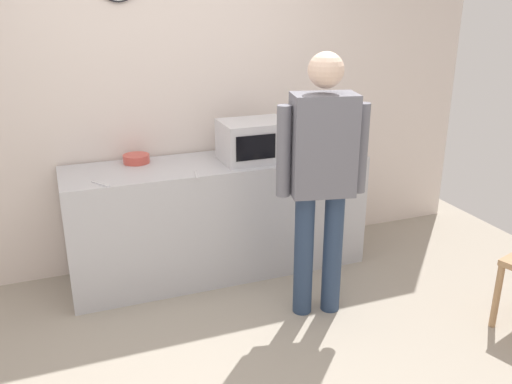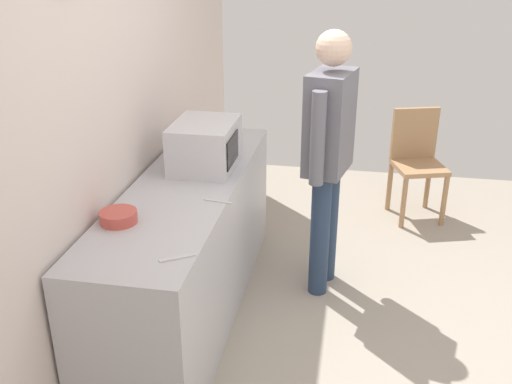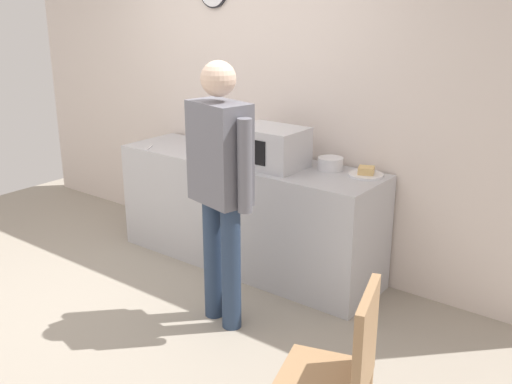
# 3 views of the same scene
# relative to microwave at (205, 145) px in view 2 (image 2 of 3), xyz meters

# --- Properties ---
(ground_plane) EXTENTS (6.00, 6.00, 0.00)m
(ground_plane) POSITION_rel_microwave_xyz_m (-0.57, -1.17, -1.05)
(ground_plane) COLOR #9E9384
(back_wall) EXTENTS (5.40, 0.13, 2.60)m
(back_wall) POSITION_rel_microwave_xyz_m (-0.57, 0.43, 0.25)
(back_wall) COLOR silver
(back_wall) RESTS_ON ground_plane
(kitchen_counter) EXTENTS (2.28, 0.62, 0.90)m
(kitchen_counter) POSITION_rel_microwave_xyz_m (-0.28, 0.05, -0.60)
(kitchen_counter) COLOR #B7B7BC
(kitchen_counter) RESTS_ON ground_plane
(microwave) EXTENTS (0.50, 0.39, 0.30)m
(microwave) POSITION_rel_microwave_xyz_m (0.00, 0.00, 0.00)
(microwave) COLOR silver
(microwave) RESTS_ON kitchen_counter
(sandwich_plate) EXTENTS (0.25, 0.25, 0.07)m
(sandwich_plate) POSITION_rel_microwave_xyz_m (0.69, 0.22, -0.13)
(sandwich_plate) COLOR white
(sandwich_plate) RESTS_ON kitchen_counter
(salad_bowl) EXTENTS (0.19, 0.19, 0.06)m
(salad_bowl) POSITION_rel_microwave_xyz_m (-0.85, 0.24, -0.12)
(salad_bowl) COLOR #C64C42
(salad_bowl) RESTS_ON kitchen_counter
(cereal_bowl) EXTENTS (0.19, 0.19, 0.09)m
(cereal_bowl) POSITION_rel_microwave_xyz_m (0.40, 0.21, -0.10)
(cereal_bowl) COLOR white
(cereal_bowl) RESTS_ON kitchen_counter
(fork_utensil) EXTENTS (0.11, 0.15, 0.01)m
(fork_utensil) POSITION_rel_microwave_xyz_m (-1.15, -0.17, -0.15)
(fork_utensil) COLOR silver
(fork_utensil) RESTS_ON kitchen_counter
(spoon_utensil) EXTENTS (0.05, 0.17, 0.01)m
(spoon_utensil) POSITION_rel_microwave_xyz_m (-0.51, -0.20, -0.15)
(spoon_utensil) COLOR silver
(spoon_utensil) RESTS_ON kitchen_counter
(person_standing) EXTENTS (0.58, 0.32, 1.76)m
(person_standing) POSITION_rel_microwave_xyz_m (0.17, -0.77, -0.02)
(person_standing) COLOR navy
(person_standing) RESTS_ON ground_plane
(wooden_chair) EXTENTS (0.50, 0.50, 0.94)m
(wooden_chair) POSITION_rel_microwave_xyz_m (1.47, -1.47, -0.53)
(wooden_chair) COLOR #A87F56
(wooden_chair) RESTS_ON ground_plane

